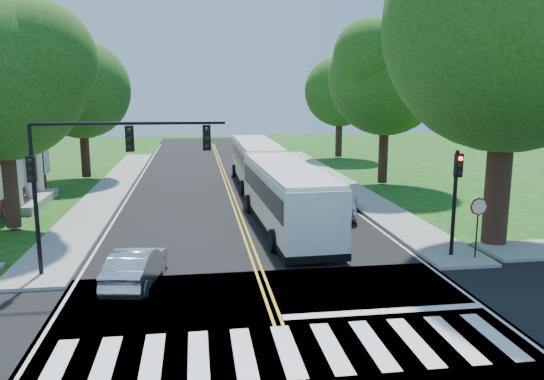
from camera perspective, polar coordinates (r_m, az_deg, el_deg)
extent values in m
plane|color=#104210|center=(15.42, 1.38, -16.05)|extent=(140.00, 140.00, 0.00)
cube|color=black|center=(32.41, -3.96, -1.72)|extent=(14.00, 96.00, 0.01)
cube|color=black|center=(15.42, 1.38, -16.03)|extent=(60.00, 12.00, 0.01)
cube|color=gold|center=(36.32, -4.45, -0.37)|extent=(0.36, 70.00, 0.01)
cube|color=silver|center=(36.52, -15.15, -0.66)|extent=(0.12, 70.00, 0.01)
cube|color=silver|center=(37.38, 6.01, -0.09)|extent=(0.12, 70.00, 0.01)
cube|color=silver|center=(14.97, 1.72, -16.85)|extent=(12.60, 3.00, 0.01)
cube|color=silver|center=(17.67, 12.02, -12.63)|extent=(6.60, 0.40, 0.01)
cube|color=gray|center=(39.63, -16.81, 0.21)|extent=(2.60, 40.00, 0.15)
cube|color=gray|center=(40.60, 7.02, 0.83)|extent=(2.60, 40.00, 0.15)
cylinder|color=#311B13|center=(25.65, 23.17, 1.30)|extent=(1.10, 1.10, 6.00)
sphere|color=#377021|center=(25.52, 24.27, 15.88)|extent=(10.80, 10.80, 10.80)
cylinder|color=#311B13|center=(29.39, -26.35, 0.95)|extent=(0.70, 0.70, 4.80)
sphere|color=#377021|center=(29.07, -27.17, 10.71)|extent=(8.00, 8.00, 8.00)
cylinder|color=#311B13|center=(44.67, -19.48, 4.14)|extent=(0.70, 0.70, 4.40)
sphere|color=#377021|center=(44.43, -19.86, 10.13)|extent=(7.60, 7.60, 7.60)
cylinder|color=#311B13|center=(40.27, 11.89, 4.30)|extent=(0.70, 0.70, 5.00)
sphere|color=#377021|center=(40.06, 12.18, 11.76)|extent=(8.40, 8.40, 8.40)
cylinder|color=#311B13|center=(55.78, 7.20, 5.84)|extent=(0.70, 0.70, 4.40)
sphere|color=#377021|center=(55.60, 7.31, 10.50)|extent=(7.20, 7.20, 7.20)
cube|color=silver|center=(35.14, -25.03, 5.52)|extent=(1.40, 6.00, 0.45)
cube|color=gray|center=(35.68, -24.51, -1.13)|extent=(1.80, 6.00, 0.50)
cylinder|color=silver|center=(33.30, -25.78, 1.23)|extent=(0.50, 0.50, 4.20)
cylinder|color=silver|center=(35.38, -24.74, 1.81)|extent=(0.50, 0.50, 4.20)
cylinder|color=silver|center=(37.48, -23.81, 2.32)|extent=(0.50, 0.50, 4.20)
cylinder|color=black|center=(21.39, -24.01, -2.38)|extent=(0.16, 0.16, 4.60)
cube|color=black|center=(20.96, -24.46, 2.06)|extent=(0.30, 0.22, 0.95)
sphere|color=black|center=(20.79, -24.63, 2.82)|extent=(0.18, 0.18, 0.18)
cylinder|color=black|center=(20.25, -15.08, 6.94)|extent=(7.00, 0.12, 0.12)
cube|color=black|center=(20.14, -15.06, 5.36)|extent=(0.30, 0.22, 0.95)
cube|color=black|center=(20.01, -7.04, 5.61)|extent=(0.30, 0.22, 0.95)
cylinder|color=black|center=(23.13, 19.01, -1.36)|extent=(0.16, 0.16, 4.40)
cube|color=black|center=(22.74, 19.42, 2.51)|extent=(0.30, 0.22, 0.95)
sphere|color=#FF0A05|center=(22.58, 19.63, 3.21)|extent=(0.18, 0.18, 0.18)
cylinder|color=black|center=(23.33, 21.16, -4.18)|extent=(0.06, 0.06, 2.20)
cylinder|color=#A50A07|center=(23.07, 21.37, -1.68)|extent=(0.76, 0.04, 0.76)
cube|color=silver|center=(26.71, 1.56, -0.81)|extent=(3.11, 12.40, 2.87)
cube|color=black|center=(26.61, 1.56, 0.29)|extent=(3.15, 11.54, 0.99)
cube|color=black|center=(32.65, -0.70, 1.94)|extent=(2.56, 0.19, 1.67)
cube|color=orange|center=(32.52, -0.70, 3.57)|extent=(1.78, 0.17, 0.33)
cube|color=black|center=(26.99, 1.54, -3.46)|extent=(3.17, 12.50, 0.31)
cube|color=silver|center=(26.45, 1.57, 2.36)|extent=(3.05, 12.03, 0.23)
cylinder|color=black|center=(31.11, 2.44, -1.28)|extent=(0.37, 1.01, 1.00)
cylinder|color=black|center=(30.63, -2.52, -1.47)|extent=(0.37, 1.01, 1.00)
cylinder|color=black|center=(23.76, 6.64, -5.10)|extent=(0.37, 1.01, 1.00)
cylinder|color=black|center=(23.13, 0.17, -5.46)|extent=(0.37, 1.01, 1.00)
cube|color=silver|center=(39.31, -1.65, 2.88)|extent=(2.69, 12.32, 2.87)
cube|color=black|center=(39.24, -1.65, 3.63)|extent=(2.75, 11.46, 0.99)
cube|color=black|center=(45.39, -2.55, 4.38)|extent=(2.56, 0.11, 1.67)
cube|color=orange|center=(45.30, -2.56, 5.56)|extent=(1.77, 0.10, 0.33)
cube|color=black|center=(39.50, -1.64, 1.05)|extent=(2.74, 12.42, 0.31)
cube|color=silver|center=(39.14, -1.66, 5.04)|extent=(2.63, 11.95, 0.23)
cylinder|color=black|center=(43.63, -0.48, 2.17)|extent=(0.34, 1.00, 1.00)
cylinder|color=black|center=(43.36, -4.04, 2.09)|extent=(0.34, 1.00, 1.00)
cylinder|color=black|center=(35.99, 1.19, 0.36)|extent=(0.34, 1.00, 1.00)
cylinder|color=black|center=(35.66, -3.11, 0.25)|extent=(0.34, 1.00, 1.00)
imported|color=silver|center=(19.92, -14.41, -7.95)|extent=(2.12, 4.32, 1.36)
imported|color=silver|center=(30.07, 6.92, -1.38)|extent=(3.75, 5.50, 1.40)
imported|color=black|center=(36.50, 3.59, 0.65)|extent=(2.83, 4.49, 1.21)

